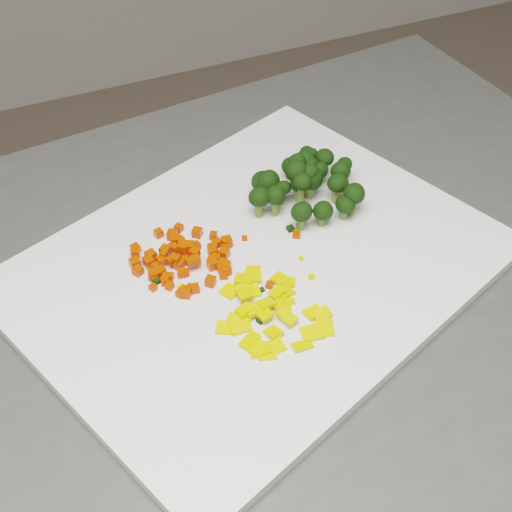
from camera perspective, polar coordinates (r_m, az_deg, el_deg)
name	(u,v)px	position (r m, az deg, el deg)	size (l,w,h in m)	color
counter_block	(251,483)	(1.15, -0.38, -17.74)	(1.03, 0.72, 0.90)	#464643
cutting_board	(256,267)	(0.78, 0.00, -0.87)	(0.50, 0.39, 0.01)	white
carrot_pile	(180,249)	(0.78, -6.07, 0.55)	(0.11, 0.11, 0.03)	red
pepper_pile	(267,303)	(0.73, 0.86, -3.75)	(0.13, 0.13, 0.02)	yellow
broccoli_pile	(304,178)	(0.84, 3.85, 6.23)	(0.13, 0.13, 0.06)	black
carrot_cube_0	(149,262)	(0.78, -8.56, -0.49)	(0.01, 0.01, 0.01)	red
carrot_cube_1	(196,246)	(0.80, -4.79, 0.84)	(0.01, 0.01, 0.01)	red
carrot_cube_2	(159,233)	(0.81, -7.80, 1.82)	(0.01, 0.01, 0.01)	red
carrot_cube_3	(190,288)	(0.75, -5.32, -2.60)	(0.01, 0.01, 0.01)	red
carrot_cube_4	(135,248)	(0.80, -9.63, 0.61)	(0.01, 0.01, 0.01)	red
carrot_cube_5	(226,270)	(0.76, -2.44, -1.15)	(0.01, 0.01, 0.01)	red
carrot_cube_6	(156,266)	(0.78, -8.03, -0.79)	(0.01, 0.01, 0.01)	red
carrot_cube_7	(217,243)	(0.80, -3.12, 1.05)	(0.01, 0.01, 0.01)	red
carrot_cube_8	(136,253)	(0.79, -9.61, 0.26)	(0.01, 0.01, 0.01)	red
carrot_cube_9	(155,278)	(0.77, -8.11, -1.75)	(0.01, 0.01, 0.01)	red
carrot_cube_10	(181,293)	(0.75, -6.06, -2.98)	(0.01, 0.01, 0.01)	red
carrot_cube_11	(195,288)	(0.75, -4.89, -2.60)	(0.01, 0.01, 0.01)	red
carrot_cube_12	(175,259)	(0.77, -6.46, -0.26)	(0.01, 0.01, 0.01)	red
carrot_cube_13	(223,265)	(0.77, -2.69, -0.71)	(0.01, 0.01, 0.01)	red
carrot_cube_14	(224,274)	(0.76, -2.61, -1.49)	(0.01, 0.01, 0.01)	red
carrot_cube_15	(172,235)	(0.81, -6.71, 1.69)	(0.01, 0.01, 0.01)	red
carrot_cube_16	(166,277)	(0.76, -7.23, -1.67)	(0.01, 0.01, 0.01)	red
carrot_cube_17	(226,266)	(0.77, -2.45, -0.82)	(0.01, 0.01, 0.01)	red
carrot_cube_18	(138,271)	(0.77, -9.43, -1.17)	(0.01, 0.01, 0.01)	red
carrot_cube_19	(221,269)	(0.77, -2.78, -1.02)	(0.01, 0.01, 0.01)	red
carrot_cube_20	(225,247)	(0.79, -2.48, 0.69)	(0.01, 0.01, 0.01)	red
carrot_cube_21	(170,261)	(0.77, -6.86, -0.37)	(0.01, 0.01, 0.01)	red
carrot_cube_22	(182,242)	(0.79, -5.95, 1.10)	(0.01, 0.01, 0.01)	red
carrot_cube_23	(189,251)	(0.79, -5.36, 0.39)	(0.01, 0.01, 0.01)	red
carrot_cube_24	(224,253)	(0.78, -2.57, 0.21)	(0.01, 0.01, 0.01)	red
carrot_cube_25	(213,248)	(0.79, -3.49, 0.67)	(0.01, 0.01, 0.01)	red
carrot_cube_26	(196,260)	(0.77, -4.86, -0.34)	(0.01, 0.01, 0.01)	red
carrot_cube_27	(176,249)	(0.79, -6.39, 0.59)	(0.01, 0.01, 0.01)	red
carrot_cube_28	(189,247)	(0.78, -5.37, 0.73)	(0.01, 0.01, 0.01)	red
carrot_cube_29	(179,264)	(0.77, -6.17, -0.68)	(0.01, 0.01, 0.01)	red
carrot_cube_30	(170,277)	(0.76, -6.88, -1.65)	(0.01, 0.01, 0.01)	red
carrot_cube_31	(181,273)	(0.77, -6.00, -1.36)	(0.01, 0.01, 0.01)	red
carrot_cube_32	(160,272)	(0.77, -7.66, -1.27)	(0.01, 0.01, 0.01)	red
carrot_cube_33	(185,260)	(0.78, -5.73, -0.36)	(0.01, 0.01, 0.01)	red
carrot_cube_34	(175,240)	(0.80, -6.47, 1.26)	(0.01, 0.01, 0.01)	red
carrot_cube_35	(153,287)	(0.76, -8.25, -2.50)	(0.01, 0.01, 0.01)	red
carrot_cube_36	(213,264)	(0.77, -3.50, -0.66)	(0.01, 0.01, 0.01)	red
carrot_cube_37	(173,247)	(0.80, -6.67, 0.75)	(0.01, 0.01, 0.01)	red
carrot_cube_38	(227,242)	(0.80, -2.35, 1.14)	(0.01, 0.01, 0.01)	red
carrot_cube_39	(139,271)	(0.78, -9.38, -1.15)	(0.01, 0.01, 0.01)	red
carrot_cube_40	(165,251)	(0.79, -7.26, 0.42)	(0.01, 0.01, 0.01)	red
carrot_cube_41	(153,274)	(0.77, -8.21, -1.47)	(0.01, 0.01, 0.01)	red
carrot_cube_42	(213,252)	(0.79, -3.49, 0.34)	(0.01, 0.01, 0.01)	red
carrot_cube_43	(186,293)	(0.75, -5.63, -2.94)	(0.01, 0.01, 0.01)	red
carrot_cube_44	(210,281)	(0.75, -3.67, -2.03)	(0.01, 0.01, 0.01)	red
carrot_cube_45	(174,260)	(0.78, -6.56, -0.36)	(0.01, 0.01, 0.01)	red
carrot_cube_46	(214,236)	(0.81, -3.42, 1.63)	(0.01, 0.01, 0.01)	red
carrot_cube_47	(197,233)	(0.81, -4.73, 1.89)	(0.01, 0.01, 0.01)	red
carrot_cube_48	(190,262)	(0.76, -5.33, -0.46)	(0.01, 0.01, 0.01)	red
carrot_cube_49	(212,261)	(0.78, -3.56, -0.41)	(0.01, 0.01, 0.01)	red
carrot_cube_50	(183,248)	(0.78, -5.87, 0.67)	(0.01, 0.01, 0.01)	red
carrot_cube_51	(165,281)	(0.76, -7.30, -2.01)	(0.01, 0.01, 0.01)	red
carrot_cube_52	(195,253)	(0.77, -4.93, 0.25)	(0.01, 0.01, 0.01)	red
carrot_cube_53	(216,258)	(0.78, -3.22, -0.19)	(0.01, 0.01, 0.01)	red
carrot_cube_54	(169,286)	(0.76, -6.94, -2.39)	(0.01, 0.01, 0.01)	red
carrot_cube_55	(179,228)	(0.82, -6.20, 2.25)	(0.01, 0.01, 0.01)	red
carrot_cube_56	(145,260)	(0.79, -8.85, -0.36)	(0.01, 0.01, 0.01)	red
carrot_cube_57	(186,273)	(0.77, -5.61, -1.34)	(0.01, 0.01, 0.01)	red
carrot_cube_58	(179,240)	(0.80, -6.15, 1.31)	(0.01, 0.01, 0.01)	red
carrot_cube_59	(186,292)	(0.75, -5.65, -2.89)	(0.01, 0.01, 0.01)	red
carrot_cube_60	(162,261)	(0.78, -7.54, -0.39)	(0.01, 0.01, 0.01)	red
carrot_cube_61	(223,268)	(0.77, -2.65, -0.95)	(0.01, 0.01, 0.01)	red
carrot_cube_62	(135,263)	(0.78, -9.65, -0.58)	(0.01, 0.01, 0.01)	red
carrot_cube_63	(151,256)	(0.79, -8.41, 0.03)	(0.01, 0.01, 0.01)	red
carrot_cube_64	(164,254)	(0.78, -7.38, 0.13)	(0.01, 0.01, 0.01)	red
carrot_cube_65	(213,254)	(0.78, -3.42, 0.15)	(0.01, 0.01, 0.01)	red
carrot_cube_66	(212,258)	(0.78, -3.52, -0.18)	(0.01, 0.01, 0.01)	red
pepper_chunk_0	(239,325)	(0.72, -1.33, -5.56)	(0.02, 0.02, 0.00)	yellow
pepper_chunk_1	(243,290)	(0.75, -1.04, -2.75)	(0.02, 0.01, 0.00)	yellow
pepper_chunk_2	(325,328)	(0.72, 5.53, -5.73)	(0.02, 0.02, 0.00)	yellow
pepper_chunk_3	(244,316)	(0.72, -0.97, -4.79)	(0.01, 0.02, 0.00)	yellow
pepper_chunk_4	(323,314)	(0.73, 5.34, -4.65)	(0.02, 0.01, 0.01)	yellow
pepper_chunk_5	(287,317)	(0.72, 2.50, -4.88)	(0.02, 0.01, 0.01)	yellow
pepper_chunk_6	(288,282)	(0.76, 2.61, -2.12)	(0.01, 0.01, 0.00)	yellow
pepper_chunk_7	(273,333)	(0.71, 1.41, -6.16)	(0.02, 0.01, 0.00)	yellow
pepper_chunk_8	(236,319)	(0.72, -1.59, -5.10)	(0.02, 0.01, 0.00)	yellow
pepper_chunk_9	(302,346)	(0.70, 3.73, -7.17)	(0.02, 0.01, 0.00)	yellow
pepper_chunk_10	(245,294)	(0.74, -0.92, -3.03)	(0.02, 0.02, 0.00)	yellow
pepper_chunk_11	(260,350)	(0.70, 0.34, -7.50)	(0.02, 0.02, 0.00)	yellow
pepper_chunk_12	(283,305)	(0.73, 2.16, -3.92)	(0.02, 0.02, 0.01)	yellow
pepper_chunk_13	(245,310)	(0.72, -0.90, -4.36)	(0.02, 0.01, 0.01)	yellow
pepper_chunk_14	(254,273)	(0.77, -0.19, -1.33)	(0.02, 0.02, 0.00)	yellow
pepper_chunk_15	(252,292)	(0.75, -0.36, -2.92)	(0.02, 0.01, 0.00)	yellow
pepper_chunk_16	(321,329)	(0.72, 5.23, -5.88)	(0.01, 0.02, 0.00)	yellow
pepper_chunk_17	(263,313)	(0.72, 0.58, -4.58)	(0.01, 0.02, 0.00)	yellow
pepper_chunk_18	(244,280)	(0.76, -0.99, -1.90)	(0.02, 0.02, 0.01)	yellow
pepper_chunk_19	(279,279)	(0.76, 1.85, -1.83)	(0.02, 0.01, 0.00)	yellow
pepper_chunk_20	(312,313)	(0.73, 4.52, -4.53)	(0.02, 0.01, 0.00)	yellow
pepper_chunk_21	(225,328)	(0.72, -2.51, -5.78)	(0.02, 0.02, 0.00)	yellow
pepper_chunk_22	(253,276)	(0.76, -0.26, -1.64)	(0.02, 0.02, 0.00)	yellow
pepper_chunk_23	(314,313)	(0.73, 4.66, -4.53)	(0.02, 0.02, 0.00)	yellow
pepper_chunk_24	(253,310)	(0.72, -0.23, -4.31)	(0.01, 0.02, 0.01)	yellow
pepper_chunk_25	(266,304)	(0.73, 0.80, -3.85)	(0.01, 0.02, 0.00)	yellow
pepper_chunk_26	(267,352)	(0.70, 0.90, -7.71)	(0.02, 0.02, 0.00)	yellow
pepper_chunk_27	(245,283)	(0.76, -0.87, -2.18)	(0.02, 0.02, 0.00)	yellow
pepper_chunk_28	(257,348)	(0.70, 0.11, -7.35)	(0.02, 0.02, 0.00)	yellow
pepper_chunk_29	(285,292)	(0.75, 2.30, -2.87)	(0.02, 0.02, 0.00)	yellow
pepper_chunk_30	(277,292)	(0.74, 1.68, -2.91)	(0.02, 0.01, 0.00)	yellow
pepper_chunk_31	(230,291)	(0.75, -2.11, -2.86)	(0.02, 0.02, 0.00)	yellow
pepper_chunk_32	(250,341)	(0.70, -0.50, -6.79)	(0.02, 0.01, 0.00)	yellow
pepper_chunk_33	(277,346)	(0.70, 1.66, -7.22)	(0.02, 0.01, 0.00)	yellow
pepper_chunk_34	(312,333)	(0.71, 4.53, -6.16)	(0.02, 0.02, 0.01)	yellow
broccoli_floret_0	(319,174)	(0.88, 5.04, 6.56)	(0.03, 0.03, 0.03)	black
broccoli_floret_1	(324,163)	(0.89, 5.44, 7.38)	(0.03, 0.03, 0.04)	black
broccoli_floret_2	(275,202)	(0.83, 1.53, 4.34)	(0.03, 0.03, 0.04)	black
broccoli_floret_3	(295,175)	(0.84, 3.18, 6.47)	(0.04, 0.04, 0.03)	black
broccoli_floret_4	(300,186)	(0.86, 3.55, 5.64)	(0.03, 0.03, 0.03)	black
broccoli_floret_5	(344,208)	(0.83, 7.07, 3.82)	(0.03, 0.03, 0.03)	black
broccoli_floret_6	(283,193)	(0.84, 2.15, 5.03)	(0.03, 0.03, 0.03)	black
broccoli_floret_7	(336,189)	(0.85, 6.44, 5.34)	(0.04, 0.04, 0.04)	black
broccoli_floret_8	(262,185)	(0.85, 0.45, 5.71)	(0.04, 0.04, 0.03)	black
broccoli_floret_9	(339,178)	(0.86, 6.68, 6.23)	(0.03, 0.03, 0.04)	black
broccoli_floret_10	(309,171)	(0.88, 4.29, 6.79)	(0.03, 0.03, 0.03)	black
broccoli_floret_11	(268,186)	(0.85, 0.94, 5.62)	(0.04, 0.04, 0.04)	black
broccoli_floret_12	(303,166)	(0.88, 3.82, 7.21)	(0.04, 0.04, 0.04)	black
broccoli_floret_13	(322,214)	(0.82, 5.31, 3.33)	(0.03, 0.03, 0.03)	black
broccoli_floret_14	(301,188)	(0.83, 3.61, 5.43)	(0.03, 0.03, 0.04)	black
broccoli_floret_15	(301,217)	(0.81, 3.60, 3.15)	(0.04, 0.04, 0.04)	black
broccoli_floret_16	(306,157)	(0.90, 4.01, 7.89)	(0.02, 0.02, 0.03)	black
broccoli_floret_17	(307,172)	(0.88, 4.12, 6.76)	(0.03, 0.03, 0.03)	black
broccoli_floret_18	(339,187)	(0.86, 6.65, 5.50)	(0.03, 0.03, 0.03)	black
broccoli_floret_19	(298,188)	(0.84, 3.39, 5.49)	(0.03, 0.03, 0.03)	black
broccoli_floret_20	(353,200)	(0.83, 7.74, 4.48)	(0.04, 0.04, 0.04)	black
broccoli_floret_21	(343,170)	(0.88, 7.01, 6.85)	(0.03, 0.03, 0.03)	black
broccoli_floret_22	(301,172)	(0.88, 3.62, 6.73)	(0.02, 0.02, 0.02)	black
broccoli_floret_23	(310,160)	(0.90, 4.34, 7.66)	(0.02, 0.02, 0.03)	black
broccoli_floret_24	(296,167)	(0.86, 3.24, 7.10)	(0.03, 0.03, 0.03)	black
broccoli_floret_25	(289,169)	(0.88, 2.68, 6.95)	(0.03, 0.03, 0.03)	black
broccoli_floret_26	(259,203)	(0.82, 0.21, 4.27)	(0.04, 0.04, 0.04)	black
broccoli_floret_27	(308,177)	(0.84, 4.22, 6.30)	(0.03, 0.03, 0.03)	black
broccoli_floret_28	(310,183)	(0.85, 4.36, 5.81)	(0.04, 0.04, 0.04)	black
stray_bit_0	(157,281)	(0.76, -7.95, -1.96)	(0.01, 0.01, 0.01)	black
stray_bit_1	(296,235)	(0.81, 3.25, 1.71)	(0.01, 0.01, 0.01)	red
stray_bit_2	(260,320)	(0.72, 0.36, -5.16)	(0.01, 0.01, 0.00)	black
stray_bit_3	(155,274)	(0.77, -8.07, -1.47)	(0.01, 0.01, 0.01)	black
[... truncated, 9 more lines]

